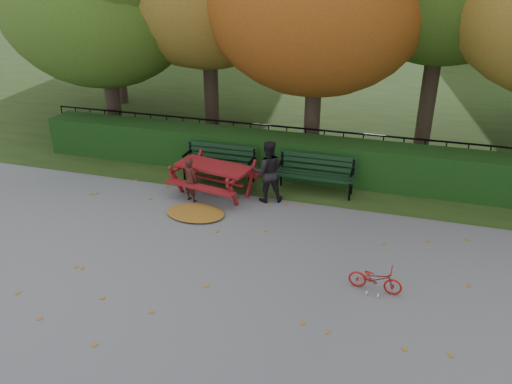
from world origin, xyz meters
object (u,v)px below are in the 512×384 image
(adult, at_px, (268,171))
(bicycle, at_px, (375,279))
(picnic_table, at_px, (214,172))
(bench_right, at_px, (316,171))
(child, at_px, (191,180))
(bench_left, at_px, (220,160))

(adult, bearing_deg, bicycle, 112.31)
(adult, bearing_deg, picnic_table, -17.82)
(bicycle, bearing_deg, bench_right, 30.75)
(bench_right, height_order, child, child)
(bench_left, bearing_deg, bicycle, -41.13)
(picnic_table, relative_size, bicycle, 2.22)
(bench_right, bearing_deg, child, -152.97)
(child, distance_m, bicycle, 4.86)
(picnic_table, bearing_deg, adult, 14.34)
(bench_left, relative_size, adult, 1.25)
(bench_left, relative_size, bench_right, 1.00)
(bicycle, bearing_deg, adult, 48.90)
(adult, xyz_separation_m, bicycle, (2.64, -2.78, -0.49))
(bench_left, relative_size, bicycle, 2.04)
(bench_right, xyz_separation_m, adult, (-0.94, -0.80, 0.20))
(bench_right, relative_size, bicycle, 2.04)
(picnic_table, xyz_separation_m, bicycle, (3.92, -2.70, -0.34))
(bench_left, xyz_separation_m, bicycle, (4.10, -3.58, -0.29))
(child, xyz_separation_m, adult, (1.66, 0.53, 0.20))
(child, bearing_deg, bench_left, -76.75)
(picnic_table, bearing_deg, bench_right, 32.49)
(bicycle, bearing_deg, bench_left, 54.22)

